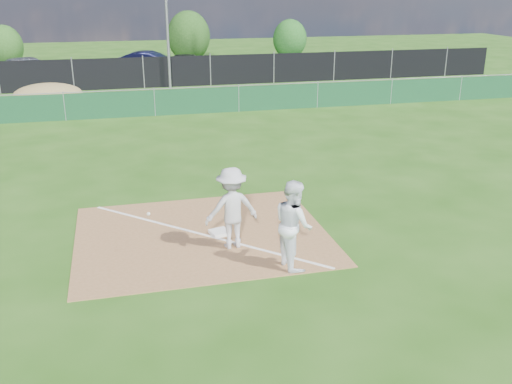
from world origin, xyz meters
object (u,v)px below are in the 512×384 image
tree_left (4,46)px  tree_right (290,39)px  runner (293,224)px  car_mid (151,64)px  car_right (192,64)px  light_pole (167,18)px  car_left (30,68)px  play_at_first (232,208)px  tree_mid (189,36)px  first_base (220,232)px

tree_left → tree_right: bearing=0.7°
runner → car_mid: 28.52m
car_right → light_pole: bearing=160.2°
car_left → runner: bearing=175.7°
play_at_first → light_pole: bearing=87.7°
tree_right → tree_mid: bearing=178.9°
play_at_first → first_base: bearing=102.0°
car_mid → tree_right: tree_right is taller
car_mid → tree_mid: (3.46, 6.73, 1.22)m
car_left → first_base: bearing=174.4°
light_pole → car_mid: size_ratio=1.62×
car_right → tree_left: 14.00m
runner → tree_mid: (2.56, 35.23, 1.07)m
play_at_first → runner: bearing=-48.2°
car_left → tree_mid: size_ratio=1.18×
first_base → car_mid: car_mid is taller
tree_right → car_right: bearing=-146.7°
first_base → car_left: car_left is taller
first_base → car_right: 27.50m
play_at_first → car_left: bearing=105.2°
car_left → tree_right: 20.37m
play_at_first → tree_left: 35.00m
play_at_first → car_left: size_ratio=0.54×
car_left → car_mid: (7.59, -0.03, 0.01)m
car_mid → tree_mid: tree_mid is taller
car_right → tree_left: (-12.83, 5.53, 0.96)m
first_base → car_right: car_right is taller
tree_left → tree_mid: size_ratio=0.79×
car_right → tree_right: 10.61m
light_pole → play_at_first: (-0.92, -22.54, -3.03)m
tree_left → tree_right: size_ratio=0.97×
light_pole → first_base: (-1.08, -21.79, -3.94)m
play_at_first → tree_right: size_ratio=0.79×
tree_left → car_mid: bearing=-32.3°
tree_mid → tree_right: size_ratio=1.23×
play_at_first → car_mid: bearing=89.6°
tree_mid → runner: bearing=-94.2°
play_at_first → tree_left: size_ratio=0.82×
first_base → car_left: 27.56m
tree_right → first_base: bearing=-110.0°
runner → car_right: (1.95, 29.27, -0.31)m
play_at_first → car_mid: size_ratio=0.52×
tree_mid → car_right: bearing=-95.8°
car_mid → car_left: bearing=109.3°
car_mid → car_right: bearing=-55.4°
first_base → tree_right: tree_right is taller
car_left → tree_right: size_ratio=1.45×
light_pole → tree_left: bearing=134.1°
runner → car_mid: runner is taller
first_base → tree_right: 35.27m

